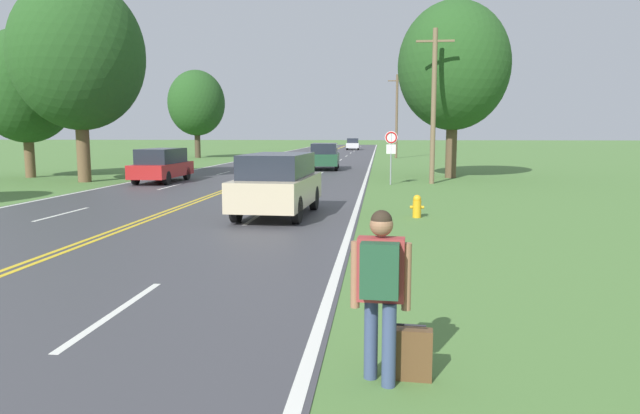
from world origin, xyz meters
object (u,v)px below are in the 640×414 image
(car_dark_green_suv_mid_near, at_px, (325,155))
(car_silver_suv_mid_far, at_px, (353,144))
(hitchhiker_person, at_px, (380,279))
(suitcase, at_px, (410,354))
(tree_behind_sign, at_px, (454,66))
(car_red_van_approaching, at_px, (162,165))
(tree_far_back, at_px, (25,86))
(car_champagne_suv_nearest, at_px, (278,183))
(tree_right_cluster, at_px, (78,55))
(fire_hydrant, at_px, (417,206))
(tree_mid_treeline, at_px, (196,103))
(traffic_sign, at_px, (391,144))

(car_dark_green_suv_mid_near, xyz_separation_m, car_silver_suv_mid_far, (-0.26, 45.40, -0.04))
(hitchhiker_person, xyz_separation_m, suitcase, (0.30, 0.15, -0.80))
(car_dark_green_suv_mid_near, bearing_deg, car_silver_suv_mid_far, 177.72)
(hitchhiker_person, xyz_separation_m, car_silver_suv_mid_far, (-4.01, 78.47, -0.16))
(tree_behind_sign, distance_m, car_red_van_approaching, 16.25)
(tree_far_back, distance_m, car_champagne_suv_nearest, 21.36)
(car_silver_suv_mid_far, bearing_deg, tree_right_cluster, -12.09)
(car_champagne_suv_nearest, bearing_deg, fire_hydrant, 93.33)
(tree_behind_sign, bearing_deg, suitcase, -97.66)
(hitchhiker_person, distance_m, tree_far_back, 31.43)
(tree_mid_treeline, bearing_deg, car_red_van_approaching, -75.42)
(suitcase, relative_size, traffic_sign, 0.22)
(tree_behind_sign, bearing_deg, car_dark_green_suv_mid_near, 139.86)
(suitcase, xyz_separation_m, tree_right_cluster, (-15.17, 21.81, 6.00))
(hitchhiker_person, height_order, car_silver_suv_mid_far, hitchhiker_person)
(tree_behind_sign, distance_m, car_champagne_suv_nearest, 17.60)
(fire_hydrant, distance_m, car_silver_suv_mid_far, 67.35)
(car_champagne_suv_nearest, bearing_deg, tree_behind_sign, 158.56)
(tree_behind_sign, height_order, tree_right_cluster, tree_right_cluster)
(traffic_sign, distance_m, tree_right_cluster, 15.97)
(tree_mid_treeline, height_order, car_dark_green_suv_mid_near, tree_mid_treeline)
(traffic_sign, bearing_deg, car_champagne_suv_nearest, -108.12)
(hitchhiker_person, xyz_separation_m, traffic_sign, (0.50, 22.05, 0.86))
(tree_behind_sign, bearing_deg, car_champagne_suv_nearest, -114.16)
(traffic_sign, distance_m, car_dark_green_suv_mid_near, 11.85)
(suitcase, bearing_deg, traffic_sign, 3.34)
(tree_behind_sign, bearing_deg, car_silver_suv_mid_far, 98.65)
(fire_hydrant, distance_m, traffic_sign, 10.87)
(car_red_van_approaching, bearing_deg, car_dark_green_suv_mid_near, -33.53)
(car_silver_suv_mid_far, bearing_deg, hitchhiker_person, 1.71)
(suitcase, relative_size, car_silver_suv_mid_far, 0.12)
(hitchhiker_person, bearing_deg, tree_far_back, 42.25)
(hitchhiker_person, distance_m, car_red_van_approaching, 24.67)
(tree_far_back, bearing_deg, traffic_sign, -6.84)
(suitcase, relative_size, fire_hydrant, 0.85)
(tree_far_back, relative_size, car_champagne_suv_nearest, 1.70)
(fire_hydrant, distance_m, car_dark_green_suv_mid_near, 22.30)
(car_silver_suv_mid_far, bearing_deg, traffic_sign, 3.35)
(car_champagne_suv_nearest, distance_m, car_silver_suv_mid_far, 67.21)
(car_red_van_approaching, relative_size, car_silver_suv_mid_far, 1.01)
(fire_hydrant, xyz_separation_m, traffic_sign, (-0.57, 10.74, 1.58))
(hitchhiker_person, xyz_separation_m, car_dark_green_suv_mid_near, (-3.75, 33.07, -0.11))
(suitcase, relative_size, tree_mid_treeline, 0.07)
(hitchhiker_person, distance_m, tree_behind_sign, 27.38)
(tree_mid_treeline, bearing_deg, car_champagne_suv_nearest, -68.76)
(tree_mid_treeline, distance_m, car_champagne_suv_nearest, 42.00)
(tree_mid_treeline, bearing_deg, traffic_sign, -56.45)
(car_champagne_suv_nearest, bearing_deg, hitchhiker_person, 17.78)
(suitcase, height_order, tree_behind_sign, tree_behind_sign)
(suitcase, height_order, tree_far_back, tree_far_back)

